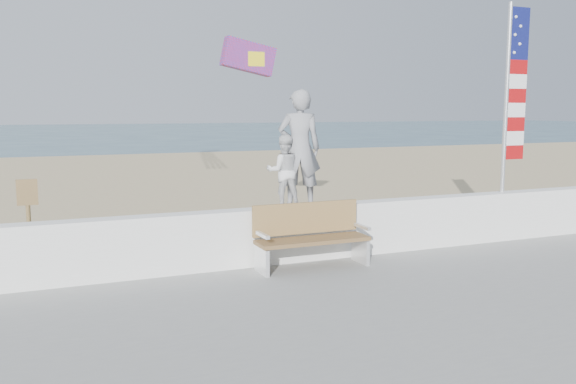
% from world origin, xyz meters
% --- Properties ---
extents(ground, '(220.00, 220.00, 0.00)m').
position_xyz_m(ground, '(0.00, 0.00, 0.00)').
color(ground, '#325465').
rests_on(ground, ground).
extents(sand, '(90.00, 40.00, 0.08)m').
position_xyz_m(sand, '(0.00, 9.00, 0.04)').
color(sand, tan).
rests_on(sand, ground).
extents(seawall, '(30.00, 0.35, 0.90)m').
position_xyz_m(seawall, '(0.00, 2.00, 0.63)').
color(seawall, white).
rests_on(seawall, boardwalk).
extents(adult, '(0.79, 0.65, 1.88)m').
position_xyz_m(adult, '(0.48, 2.00, 2.02)').
color(adult, gray).
rests_on(adult, seawall).
extents(child, '(0.66, 0.57, 1.16)m').
position_xyz_m(child, '(0.21, 2.00, 1.66)').
color(child, silver).
rests_on(child, seawall).
extents(bench, '(1.80, 0.57, 1.00)m').
position_xyz_m(bench, '(0.47, 1.55, 0.69)').
color(bench, brown).
rests_on(bench, boardwalk).
extents(flag, '(0.50, 0.08, 3.50)m').
position_xyz_m(flag, '(4.81, 2.00, 2.99)').
color(flag, silver).
rests_on(flag, seawall).
extents(parafoil_kite, '(1.13, 0.31, 0.77)m').
position_xyz_m(parafoil_kite, '(0.62, 4.81, 3.68)').
color(parafoil_kite, red).
rests_on(parafoil_kite, ground).
extents(sign, '(0.32, 0.07, 1.46)m').
position_xyz_m(sign, '(-3.60, 3.53, 0.94)').
color(sign, olive).
rests_on(sign, sand).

